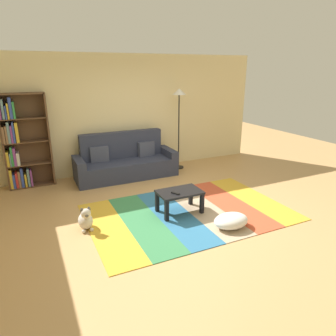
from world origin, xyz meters
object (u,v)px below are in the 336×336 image
bookshelf (21,144)px  coffee_table (179,195)px  couch (125,162)px  dog (86,220)px  standing_lamp (179,102)px  tv_remote (175,193)px  pouf (231,221)px

bookshelf → coffee_table: size_ratio=2.59×
couch → coffee_table: size_ratio=3.04×
dog → standing_lamp: (2.69, 2.13, 1.45)m
couch → tv_remote: (0.15, -2.26, 0.07)m
coffee_table → tv_remote: bearing=-147.6°
pouf → dog: 2.25m
dog → standing_lamp: 3.73m
coffee_table → dog: same height
bookshelf → dog: size_ratio=4.84×
couch → pouf: (0.75, -3.00, -0.22)m
coffee_table → bookshelf: bearing=133.7°
couch → standing_lamp: size_ratio=1.17×
bookshelf → couch: bearing=-7.7°
couch → bookshelf: size_ratio=1.17×
pouf → dog: dog is taller
couch → pouf: bearing=-76.0°
couch → standing_lamp: (1.39, 0.05, 1.28)m
tv_remote → couch: bearing=66.1°
dog → standing_lamp: bearing=38.3°
couch → tv_remote: 2.27m
coffee_table → standing_lamp: standing_lamp is taller
bookshelf → pouf: (2.84, -3.28, -0.79)m
coffee_table → standing_lamp: bearing=63.3°
bookshelf → dog: bearing=-71.6°
pouf → dog: (-2.05, 0.92, 0.04)m
bookshelf → dog: 2.60m
coffee_table → pouf: coffee_table is taller
bookshelf → coffee_table: (2.36, -2.47, -0.59)m
standing_lamp → tv_remote: 2.88m
coffee_table → dog: bearing=176.2°
couch → bookshelf: (-2.09, 0.28, 0.57)m
pouf → tv_remote: size_ratio=3.80×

